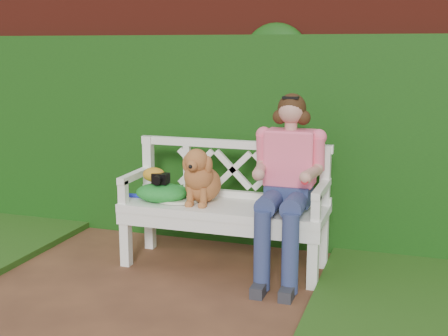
% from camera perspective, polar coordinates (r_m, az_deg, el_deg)
% --- Properties ---
extents(ground, '(60.00, 60.00, 0.00)m').
position_cam_1_polar(ground, '(3.78, -10.65, -14.00)').
color(ground, '#472B1C').
extents(brick_wall, '(10.00, 0.30, 2.20)m').
position_cam_1_polar(brick_wall, '(5.17, -0.89, 5.85)').
color(brick_wall, '#5C1B11').
rests_on(brick_wall, ground).
extents(ivy_hedge, '(10.00, 0.18, 1.70)m').
position_cam_1_polar(ivy_hedge, '(5.00, -1.71, 2.75)').
color(ivy_hedge, '#174B0F').
rests_on(ivy_hedge, ground).
extents(garden_bench, '(1.59, 0.62, 0.48)m').
position_cam_1_polar(garden_bench, '(4.45, 0.00, -6.45)').
color(garden_bench, white).
rests_on(garden_bench, ground).
extents(seated_woman, '(0.65, 0.78, 1.22)m').
position_cam_1_polar(seated_woman, '(4.21, 6.14, -2.33)').
color(seated_woman, '#E53C3C').
rests_on(seated_woman, ground).
extents(dog, '(0.30, 0.40, 0.43)m').
position_cam_1_polar(dog, '(4.37, -2.15, -0.63)').
color(dog, '#A26C31').
rests_on(dog, garden_bench).
extents(tennis_racket, '(0.68, 0.37, 0.03)m').
position_cam_1_polar(tennis_racket, '(4.48, -4.90, -2.94)').
color(tennis_racket, white).
rests_on(tennis_racket, garden_bench).
extents(green_bag, '(0.48, 0.43, 0.13)m').
position_cam_1_polar(green_bag, '(4.48, -5.96, -2.30)').
color(green_bag, '#297C37').
rests_on(green_bag, garden_bench).
extents(camera_item, '(0.12, 0.09, 0.08)m').
position_cam_1_polar(camera_item, '(4.45, -6.04, -0.99)').
color(camera_item, black).
rests_on(camera_item, green_bag).
extents(baseball_glove, '(0.19, 0.14, 0.11)m').
position_cam_1_polar(baseball_glove, '(4.51, -6.69, -0.63)').
color(baseball_glove, '#BC811C').
rests_on(baseball_glove, green_bag).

